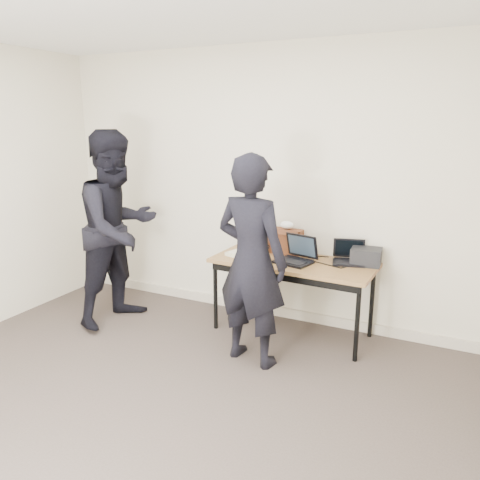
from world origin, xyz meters
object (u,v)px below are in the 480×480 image
Objects in this scene: desk at (293,267)px; laptop_right at (349,257)px; laptop_center at (296,256)px; equipment_box at (366,256)px; person_typist at (251,261)px; person_observer at (119,229)px; laptop_beige at (247,250)px; leather_satchel at (284,240)px.

laptop_right reaches higher than desk.
laptop_center is 0.63m from equipment_box.
laptop_center is 0.66m from person_typist.
laptop_beige is at bearing -60.09° from person_observer.
person_typist is (-0.60, -0.83, 0.11)m from laptop_right.
laptop_center is 0.32m from leather_satchel.
person_observer is at bearing -143.74° from laptop_beige.
person_observer is at bearing -152.49° from leather_satchel.
laptop_center is 1.11× the size of laptop_right.
desk is 0.12m from laptop_center.
laptop_center is at bearing -161.67° from equipment_box.
equipment_box is at bearing -64.83° from person_observer.
laptop_beige is 1.29m from person_observer.
equipment_box reaches higher than desk.
laptop_right is at bearing 23.78° from desk.
laptop_beige is 0.73m from person_typist.
person_observer reaches higher than equipment_box.
laptop_right is at bearing -117.02° from person_typist.
person_observer is at bearing -177.77° from laptop_right.
person_typist reaches higher than laptop_center.
laptop_center is at bearing 15.62° from laptop_beige.
equipment_box is at bearing 31.55° from laptop_center.
person_typist is (0.05, -0.87, 0.03)m from leather_satchel.
equipment_box is at bearing -123.29° from person_typist.
person_typist is at bearing -140.20° from laptop_right.
laptop_beige is at bearing 177.18° from laptop_right.
laptop_center is 1.03× the size of leather_satchel.
laptop_beige is at bearing -138.22° from leather_satchel.
leather_satchel reaches higher than laptop_beige.
person_observer is (-1.53, 0.20, 0.08)m from person_typist.
desk is 0.34m from leather_satchel.
equipment_box is 2.38m from person_observer.
equipment_box is (0.81, -0.04, -0.05)m from leather_satchel.
equipment_box is (0.16, 0.01, 0.03)m from laptop_right.
desk is 4.45× the size of laptop_right.
laptop_right reaches higher than equipment_box.
laptop_beige is 0.96m from laptop_right.
person_typist reaches higher than laptop_beige.
leather_satchel is 0.87m from person_typist.
laptop_beige is 0.50m from laptop_center.
person_typist is 1.55m from person_observer.
desk is 0.52m from laptop_right.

